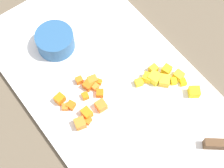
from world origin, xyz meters
The scene contains 28 objects.
ground_plane centered at (0.00, 0.00, 0.00)m, with size 4.00×4.00×0.00m, color brown.
cutting_board centered at (0.00, 0.00, 0.01)m, with size 0.55×0.31×0.01m, color white.
prep_bowl centered at (-0.14, -0.03, 0.03)m, with size 0.07×0.07×0.04m, color #2B5B8F.
chef_knife centered at (0.18, 0.04, 0.02)m, with size 0.21×0.25×0.02m.
carrot_dice_0 centered at (0.00, -0.03, 0.02)m, with size 0.01×0.01×0.01m, color orange.
carrot_dice_1 centered at (-0.01, -0.08, 0.02)m, with size 0.01×0.01×0.01m, color orange.
carrot_dice_2 centered at (0.02, -0.04, 0.02)m, with size 0.02×0.02×0.02m, color orange.
carrot_dice_3 centered at (-0.02, -0.02, 0.02)m, with size 0.01×0.01×0.01m, color orange.
carrot_dice_4 centered at (-0.01, -0.05, 0.02)m, with size 0.01×0.01×0.01m, color orange.
carrot_dice_5 centered at (-0.02, -0.10, 0.02)m, with size 0.01×0.01×0.01m, color orange.
carrot_dice_6 centered at (-0.03, -0.02, 0.02)m, with size 0.01×0.02×0.01m, color orange.
carrot_dice_7 centered at (-0.03, -0.04, 0.02)m, with size 0.02×0.02×0.01m, color orange.
carrot_dice_8 centered at (-0.05, -0.04, 0.02)m, with size 0.01×0.01×0.01m, color orange.
carrot_dice_9 centered at (-0.03, -0.09, 0.02)m, with size 0.01×0.02×0.02m, color orange.
carrot_dice_10 centered at (0.02, -0.07, 0.02)m, with size 0.02×0.02×0.02m, color orange.
carrot_dice_11 centered at (-0.02, -0.03, 0.02)m, with size 0.01×0.01×0.01m, color orange.
carrot_dice_12 centered at (0.03, -0.08, 0.02)m, with size 0.01×0.01×0.01m, color orange.
carrot_dice_13 centered at (0.03, -0.09, 0.02)m, with size 0.02×0.02×0.02m, color orange.
pepper_dice_0 centered at (0.03, 0.04, 0.02)m, with size 0.01×0.01×0.01m, color yellow.
pepper_dice_1 centered at (0.04, 0.10, 0.02)m, with size 0.02×0.02×0.02m, color yellow.
pepper_dice_2 centered at (0.02, 0.08, 0.02)m, with size 0.02×0.01×0.01m, color yellow.
pepper_dice_3 centered at (0.06, 0.11, 0.02)m, with size 0.02×0.02×0.02m, color yellow.
pepper_dice_4 centered at (0.08, 0.11, 0.02)m, with size 0.01×0.01×0.01m, color yellow.
pepper_dice_5 centered at (0.03, 0.06, 0.02)m, with size 0.02×0.02×0.02m, color yellow.
pepper_dice_6 centered at (0.06, 0.10, 0.02)m, with size 0.01×0.01×0.01m, color yellow.
pepper_dice_7 centered at (0.11, 0.11, 0.02)m, with size 0.02×0.02×0.02m, color yellow.
pepper_dice_8 centered at (0.04, 0.07, 0.02)m, with size 0.02×0.02×0.02m, color yellow.
pepper_dice_9 centered at (0.05, 0.08, 0.02)m, with size 0.02×0.02×0.02m, color yellow.
Camera 1 is at (0.22, -0.17, 0.59)m, focal length 54.56 mm.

